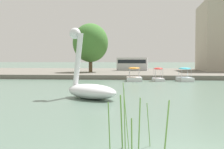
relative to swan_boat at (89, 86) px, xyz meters
The scene contains 8 objects.
shore_bank_far 27.27m from the swan_boat, 81.81° to the left, with size 158.17×24.88×0.48m, color #6B665B.
swan_boat is the anchor object (origin of this frame).
pedal_boat_cyan 15.04m from the swan_boat, 61.50° to the left, with size 1.53×2.28×1.35m.
pedal_boat_red 13.89m from the swan_boat, 70.76° to the left, with size 1.18×1.88×1.34m.
pedal_boat_orange 13.14m from the swan_boat, 80.34° to the left, with size 1.59×2.36×1.37m.
tree_broadleaf_right 22.92m from the swan_boat, 99.62° to the left, with size 5.08×5.47×6.48m.
parked_van 28.43m from the swan_boat, 86.56° to the left, with size 4.82×2.38×1.97m.
reed_clump_foreground 9.09m from the swan_boat, 70.50° to the right, with size 2.76×1.06×1.55m.
Camera 1 is at (-1.26, -4.94, 2.08)m, focal length 44.96 mm.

